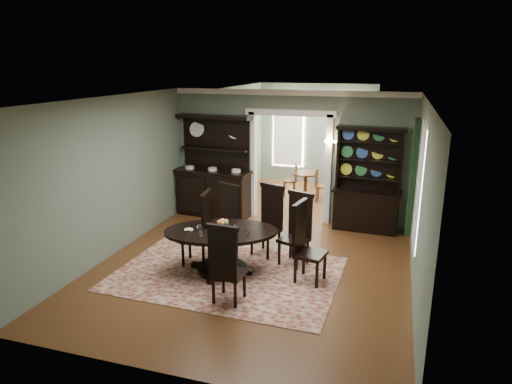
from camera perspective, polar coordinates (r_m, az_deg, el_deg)
room at (r=7.78m, az=-0.66°, el=0.96°), size 5.51×6.01×3.01m
parlor at (r=13.02m, az=6.82°, el=6.63°), size 3.51×3.50×3.01m
doorway_trim at (r=10.56m, az=4.29°, el=5.11°), size 2.08×0.25×2.57m
right_window at (r=8.29m, az=19.34°, el=1.15°), size 0.15×1.47×2.12m
wall_sconce at (r=10.19m, az=9.36°, el=6.11°), size 0.27×0.21×0.21m
rug at (r=8.16m, az=-3.59°, el=-10.12°), size 3.90×2.78×0.01m
dining_table at (r=8.05m, az=-4.38°, el=-6.35°), size 2.30×2.30×0.78m
centerpiece at (r=7.91m, az=-4.34°, el=-4.49°), size 1.21×0.78×0.20m
chair_far_left at (r=8.79m, az=-3.68°, el=-3.17°), size 0.64×0.63×1.37m
chair_far_mid at (r=8.75m, az=1.65°, el=-3.22°), size 0.64×0.62×1.37m
chair_far_right at (r=8.35m, az=5.20°, el=-4.31°), size 0.63×0.61×1.34m
chair_end_left at (r=8.30m, az=-6.79°, el=-4.33°), size 0.54×0.56×1.39m
chair_end_right at (r=7.69m, az=6.07°, el=-5.98°), size 0.57×0.59×1.38m
chair_near at (r=6.93m, az=-3.82°, el=-8.80°), size 0.51×0.49×1.31m
sideboard at (r=10.99m, az=-5.23°, el=1.38°), size 1.87×0.79×2.41m
welsh_dresser at (r=10.25m, az=13.69°, el=-0.18°), size 1.49×0.61×2.28m
parlor_table at (r=12.57m, az=6.20°, el=1.36°), size 0.75×0.75×0.69m
parlor_chair_left at (r=12.62m, az=4.50°, el=1.64°), size 0.42×0.41×0.92m
parlor_chair_right at (r=12.21m, az=8.04°, el=0.96°), size 0.37×0.37×0.88m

